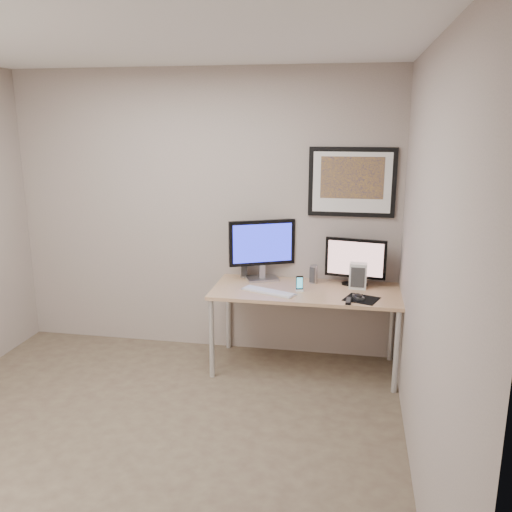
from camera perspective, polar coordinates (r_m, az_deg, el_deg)
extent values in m
plane|color=#4E3D31|center=(4.01, -12.15, -18.61)|extent=(3.60, 3.60, 0.00)
plane|color=white|center=(3.41, -14.58, 21.37)|extent=(3.60, 3.60, 0.00)
plane|color=gray|center=(5.05, -5.62, 4.46)|extent=(3.60, 0.00, 3.60)
plane|color=gray|center=(3.23, 17.52, -1.73)|extent=(0.00, 3.40, 3.40)
cube|color=#936C47|center=(4.68, 5.25, -3.72)|extent=(1.60, 0.70, 0.03)
cylinder|color=silver|center=(4.64, -4.70, -8.65)|extent=(0.04, 0.04, 0.70)
cylinder|color=silver|center=(5.20, -2.93, -6.05)|extent=(0.04, 0.04, 0.70)
cylinder|color=silver|center=(4.52, 14.56, -9.75)|extent=(0.04, 0.04, 0.70)
cylinder|color=silver|center=(5.09, 14.09, -6.95)|extent=(0.04, 0.04, 0.70)
cube|color=black|center=(4.80, 10.07, 7.66)|extent=(0.75, 0.03, 0.60)
cube|color=silver|center=(4.78, 10.07, 7.63)|extent=(0.67, 0.00, 0.52)
cube|color=gold|center=(4.78, 10.09, 8.11)|extent=(0.54, 0.00, 0.36)
cube|color=#A6A6AB|center=(4.94, 0.62, -2.38)|extent=(0.34, 0.29, 0.02)
cube|color=#A6A6AB|center=(4.92, 0.63, -1.59)|extent=(0.07, 0.06, 0.12)
cube|color=black|center=(4.85, 0.63, 1.41)|extent=(0.57, 0.28, 0.41)
cube|color=#1920BF|center=(4.83, 0.59, 1.35)|extent=(0.49, 0.23, 0.34)
cube|color=black|center=(4.86, 10.32, -2.91)|extent=(0.24, 0.16, 0.02)
cube|color=black|center=(4.85, 10.34, -2.51)|extent=(0.06, 0.05, 0.05)
cube|color=black|center=(4.80, 10.44, -0.23)|extent=(0.53, 0.12, 0.35)
cube|color=tan|center=(4.78, 10.44, -0.28)|extent=(0.47, 0.09, 0.30)
cylinder|color=#A6A6AB|center=(5.00, -1.31, -1.25)|extent=(0.09, 0.09, 0.18)
cylinder|color=#A6A6AB|center=(4.84, 6.09, -1.91)|extent=(0.08, 0.08, 0.16)
cube|color=black|center=(4.61, 4.61, -2.90)|extent=(0.08, 0.08, 0.13)
cube|color=silver|center=(4.58, 1.32, -3.76)|extent=(0.49, 0.30, 0.02)
cube|color=black|center=(4.49, 11.04, -4.46)|extent=(0.32, 0.30, 0.00)
ellipsoid|color=black|center=(4.49, 10.73, -4.16)|extent=(0.09, 0.12, 0.04)
cube|color=black|center=(4.41, 9.72, -4.66)|extent=(0.05, 0.16, 0.02)
cube|color=silver|center=(4.74, 10.69, -2.06)|extent=(0.15, 0.11, 0.22)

